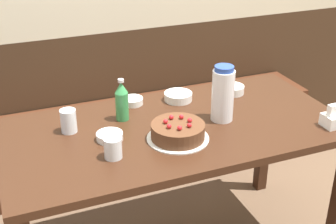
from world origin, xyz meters
name	(u,v)px	position (x,y,z in m)	size (l,w,h in m)	color
bench_seat	(124,140)	(0.00, 0.83, 0.22)	(2.50, 0.38, 0.44)	#472314
dining_table	(175,144)	(0.00, 0.00, 0.64)	(1.51, 0.75, 0.73)	#381E11
birthday_cake	(178,132)	(-0.03, -0.11, 0.76)	(0.26, 0.26, 0.09)	white
water_pitcher	(223,94)	(0.22, -0.02, 0.85)	(0.10, 0.10, 0.26)	white
soju_bottle	(122,101)	(-0.19, 0.15, 0.82)	(0.06, 0.06, 0.20)	#388E4C
napkin_holder	(335,118)	(0.66, -0.26, 0.77)	(0.11, 0.08, 0.11)	white
bowl_soup_white	(110,136)	(-0.30, -0.01, 0.74)	(0.11, 0.11, 0.03)	white
bowl_rice_small	(132,101)	(-0.10, 0.29, 0.74)	(0.10, 0.10, 0.03)	white
bowl_side_dish	(232,89)	(0.41, 0.22, 0.75)	(0.12, 0.12, 0.04)	white
bowl_sauce_shallow	(178,96)	(0.12, 0.25, 0.75)	(0.14, 0.14, 0.04)	white
glass_water_tall	(113,148)	(-0.32, -0.15, 0.77)	(0.07, 0.07, 0.09)	silver
glass_tumbler_short	(68,121)	(-0.44, 0.13, 0.78)	(0.07, 0.07, 0.10)	silver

